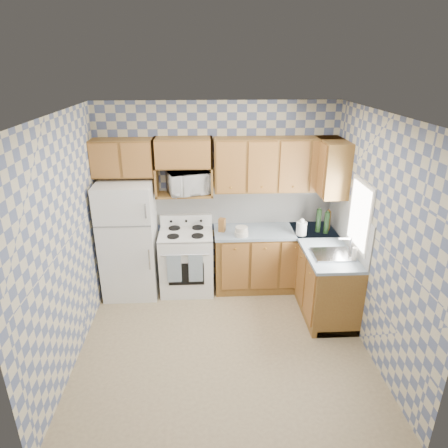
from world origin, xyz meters
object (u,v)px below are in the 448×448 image
Objects in this scene: refrigerator at (129,239)px; electric_kettle at (301,228)px; stove_body at (187,261)px; microwave at (188,183)px.

electric_kettle is at bearing -3.36° from refrigerator.
microwave is (0.06, 0.16, 1.15)m from stove_body.
electric_kettle is (2.43, -0.14, 0.17)m from refrigerator.
microwave is (0.86, 0.19, 0.76)m from refrigerator.
electric_kettle is at bearing -5.89° from stove_body.
refrigerator is 2.44m from electric_kettle.
stove_body is 1.17m from microwave.
microwave is at bearing 168.05° from electric_kettle.
microwave is 1.71m from electric_kettle.
refrigerator is 3.00× the size of microwave.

